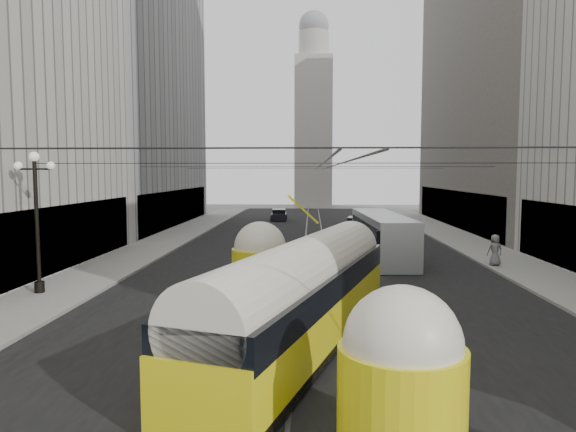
# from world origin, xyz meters

# --- Properties ---
(road) EXTENTS (20.00, 85.00, 0.02)m
(road) POSITION_xyz_m (0.00, 32.50, 0.00)
(road) COLOR black
(road) RESTS_ON ground
(sidewalk_left) EXTENTS (4.00, 72.00, 0.15)m
(sidewalk_left) POSITION_xyz_m (-12.00, 36.00, 0.07)
(sidewalk_left) COLOR gray
(sidewalk_left) RESTS_ON ground
(sidewalk_right) EXTENTS (4.00, 72.00, 0.15)m
(sidewalk_right) POSITION_xyz_m (12.00, 36.00, 0.07)
(sidewalk_right) COLOR gray
(sidewalk_right) RESTS_ON ground
(rail_left) EXTENTS (0.12, 85.00, 0.04)m
(rail_left) POSITION_xyz_m (-0.75, 32.50, 0.00)
(rail_left) COLOR gray
(rail_left) RESTS_ON ground
(rail_right) EXTENTS (0.12, 85.00, 0.04)m
(rail_right) POSITION_xyz_m (0.75, 32.50, 0.00)
(rail_right) COLOR gray
(rail_right) RESTS_ON ground
(building_left_far) EXTENTS (12.60, 28.60, 28.60)m
(building_left_far) POSITION_xyz_m (-19.99, 48.00, 14.31)
(building_left_far) COLOR #999999
(building_left_far) RESTS_ON ground
(building_right_far) EXTENTS (12.60, 32.60, 32.60)m
(building_right_far) POSITION_xyz_m (20.00, 48.00, 16.31)
(building_right_far) COLOR #514C47
(building_right_far) RESTS_ON ground
(distant_tower) EXTENTS (6.00, 6.00, 31.36)m
(distant_tower) POSITION_xyz_m (0.00, 80.00, 14.97)
(distant_tower) COLOR #B2AFA8
(distant_tower) RESTS_ON ground
(lamppost_left_mid) EXTENTS (1.86, 0.44, 6.37)m
(lamppost_left_mid) POSITION_xyz_m (-12.60, 18.00, 3.74)
(lamppost_left_mid) COLOR black
(lamppost_left_mid) RESTS_ON sidewalk_left
(catenary) EXTENTS (25.00, 72.00, 0.23)m
(catenary) POSITION_xyz_m (0.12, 31.49, 5.88)
(catenary) COLOR black
(catenary) RESTS_ON ground
(streetcar) EXTENTS (6.56, 15.24, 3.48)m
(streetcar) POSITION_xyz_m (-0.50, 11.71, 1.70)
(streetcar) COLOR yellow
(streetcar) RESTS_ON ground
(city_bus) EXTENTS (2.98, 11.45, 2.88)m
(city_bus) POSITION_xyz_m (4.35, 28.96, 1.58)
(city_bus) COLOR #ACB0B2
(city_bus) RESTS_ON ground
(sedan_white_far) EXTENTS (2.48, 4.70, 1.41)m
(sedan_white_far) POSITION_xyz_m (4.02, 43.86, 0.64)
(sedan_white_far) COLOR silver
(sedan_white_far) RESTS_ON ground
(sedan_dark_far) EXTENTS (1.92, 4.23, 1.31)m
(sedan_dark_far) POSITION_xyz_m (-4.06, 55.34, 0.59)
(sedan_dark_far) COLOR black
(sedan_dark_far) RESTS_ON ground
(pedestrian_sidewalk_right) EXTENTS (0.97, 0.68, 1.83)m
(pedestrian_sidewalk_right) POSITION_xyz_m (10.50, 25.83, 1.07)
(pedestrian_sidewalk_right) COLOR slate
(pedestrian_sidewalk_right) RESTS_ON sidewalk_right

